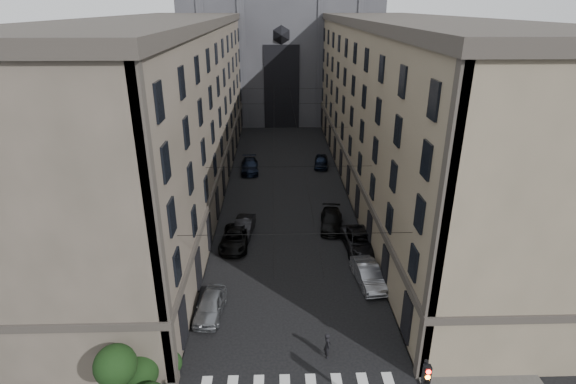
{
  "coord_description": "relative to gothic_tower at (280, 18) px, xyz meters",
  "views": [
    {
      "loc": [
        -1.13,
        -13.58,
        20.08
      ],
      "look_at": [
        -0.39,
        12.16,
        9.31
      ],
      "focal_mm": 28.0,
      "sensor_mm": 36.0,
      "label": 1
    }
  ],
  "objects": [
    {
      "name": "car_right_midnear",
      "position": [
        6.19,
        -54.0,
        -17.0
      ],
      "size": [
        3.03,
        5.93,
        1.6
      ],
      "primitive_type": "imported",
      "rotation": [
        0.0,
        0.0,
        0.07
      ],
      "color": "black",
      "rests_on": "ground"
    },
    {
      "name": "car_left_midfar",
      "position": [
        -4.86,
        -52.99,
        -17.06
      ],
      "size": [
        2.73,
        5.42,
        1.47
      ],
      "primitive_type": "imported",
      "rotation": [
        0.0,
        0.0,
        -0.06
      ],
      "color": "black",
      "rests_on": "ground"
    },
    {
      "name": "tram_wires",
      "position": [
        0.0,
        -39.33,
        -10.55
      ],
      "size": [
        14.0,
        60.0,
        0.43
      ],
      "color": "black",
      "rests_on": "ground"
    },
    {
      "name": "car_left_far",
      "position": [
        -4.52,
        -33.49,
        -17.02
      ],
      "size": [
        2.49,
        5.46,
        1.55
      ],
      "primitive_type": "imported",
      "rotation": [
        0.0,
        0.0,
        0.06
      ],
      "color": "black",
      "rests_on": "ground"
    },
    {
      "name": "shrub_cluster",
      "position": [
        -8.72,
        -69.95,
        -16.0
      ],
      "size": [
        3.9,
        4.4,
        3.9
      ],
      "color": "black",
      "rests_on": "sidewalk_left"
    },
    {
      "name": "sidewalk_left",
      "position": [
        -10.5,
        -38.96,
        -17.72
      ],
      "size": [
        7.0,
        80.0,
        0.15
      ],
      "primitive_type": "cube",
      "color": "#383533",
      "rests_on": "ground"
    },
    {
      "name": "building_left",
      "position": [
        -13.44,
        -38.96,
        -8.45
      ],
      "size": [
        13.6,
        60.6,
        18.85
      ],
      "color": "#4A4439",
      "rests_on": "ground"
    },
    {
      "name": "gothic_tower",
      "position": [
        0.0,
        0.0,
        0.0
      ],
      "size": [
        35.0,
        23.0,
        58.0
      ],
      "color": "#2D2D33",
      "rests_on": "ground"
    },
    {
      "name": "pedestrian",
      "position": [
        1.89,
        -66.96,
        -16.93
      ],
      "size": [
        0.51,
        0.69,
        1.73
      ],
      "primitive_type": "imported",
      "rotation": [
        0.0,
        0.0,
        1.73
      ],
      "color": "black",
      "rests_on": "ground"
    },
    {
      "name": "car_right_midfar",
      "position": [
        4.2,
        -49.67,
        -17.05
      ],
      "size": [
        2.63,
        5.36,
        1.5
      ],
      "primitive_type": "imported",
      "rotation": [
        0.0,
        0.0,
        -0.11
      ],
      "color": "black",
      "rests_on": "ground"
    },
    {
      "name": "car_right_near",
      "position": [
        5.92,
        -59.18,
        -17.01
      ],
      "size": [
        2.22,
        4.93,
        1.57
      ],
      "primitive_type": "imported",
      "rotation": [
        0.0,
        0.0,
        0.12
      ],
      "color": "gray",
      "rests_on": "ground"
    },
    {
      "name": "car_left_midnear",
      "position": [
        -4.2,
        -50.76,
        -17.04
      ],
      "size": [
        2.08,
        4.72,
        1.51
      ],
      "primitive_type": "imported",
      "rotation": [
        0.0,
        0.0,
        -0.11
      ],
      "color": "black",
      "rests_on": "ground"
    },
    {
      "name": "sidewalk_right",
      "position": [
        10.5,
        -38.96,
        -17.72
      ],
      "size": [
        7.0,
        80.0,
        0.15
      ],
      "primitive_type": "cube",
      "color": "#383533",
      "rests_on": "ground"
    },
    {
      "name": "car_left_near",
      "position": [
        -5.8,
        -62.66,
        -17.04
      ],
      "size": [
        2.2,
        4.6,
        1.52
      ],
      "primitive_type": "imported",
      "rotation": [
        0.0,
        0.0,
        -0.09
      ],
      "color": "gray",
      "rests_on": "ground"
    },
    {
      "name": "car_right_far",
      "position": [
        4.93,
        -31.86,
        -17.05
      ],
      "size": [
        2.27,
        4.57,
        1.5
      ],
      "primitive_type": "imported",
      "rotation": [
        0.0,
        0.0,
        -0.12
      ],
      "color": "black",
      "rests_on": "ground"
    },
    {
      "name": "building_right",
      "position": [
        13.44,
        -38.96,
        -8.45
      ],
      "size": [
        13.6,
        60.6,
        18.85
      ],
      "color": "brown",
      "rests_on": "ground"
    }
  ]
}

